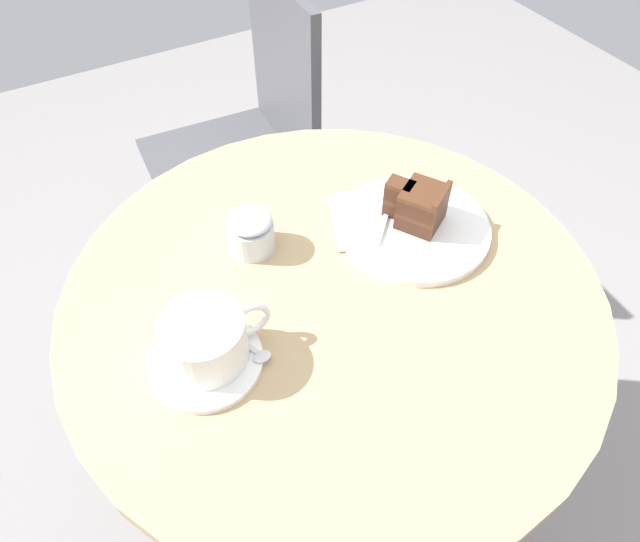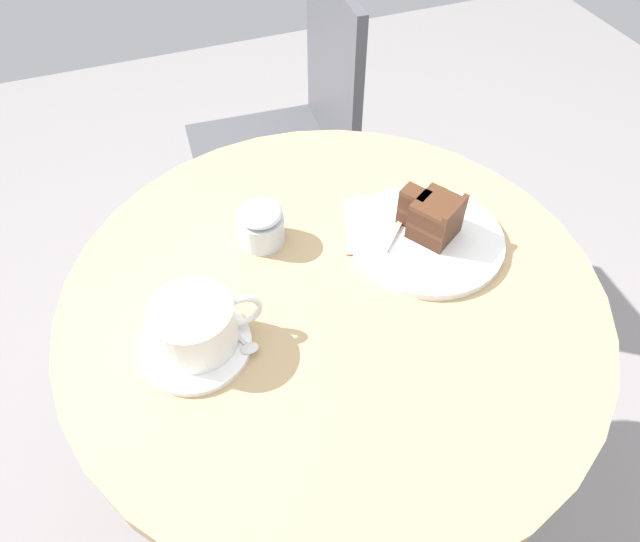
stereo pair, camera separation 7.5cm
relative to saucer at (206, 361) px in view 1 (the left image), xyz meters
The scene contains 11 objects.
ground_plane 0.79m from the saucer, ahead, with size 4.40×4.40×0.01m, color gray.
cafe_table 0.24m from the saucer, ahead, with size 0.75×0.75×0.76m.
saucer is the anchor object (origin of this frame).
coffee_cup 0.04m from the saucer, 26.76° to the left, with size 0.14×0.10×0.07m.
teaspoon 0.05m from the saucer, ahead, with size 0.05×0.10×0.00m.
cake_plate 0.37m from the saucer, 10.34° to the left, with size 0.23×0.23×0.01m.
cake_slice 0.38m from the saucer, 10.95° to the left, with size 0.09×0.10×0.07m.
fork 0.38m from the saucer, 19.17° to the left, with size 0.12×0.12×0.00m.
napkin 0.34m from the saucer, 18.94° to the left, with size 0.18×0.18×0.00m.
cafe_chair 0.88m from the saucer, 62.54° to the left, with size 0.40×0.40×0.86m.
sugar_pot 0.21m from the saucer, 48.76° to the left, with size 0.07×0.07×0.06m.
Camera 1 is at (-0.26, -0.43, 1.36)m, focal length 32.00 mm.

